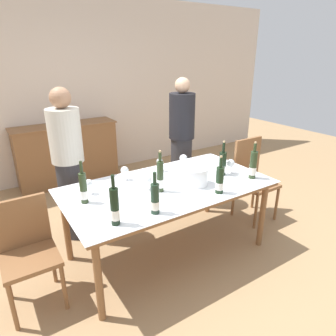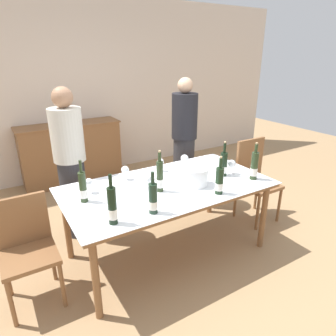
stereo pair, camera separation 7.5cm
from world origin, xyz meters
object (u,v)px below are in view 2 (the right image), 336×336
(wine_glass_2, at_px, (161,162))
(wine_glass_4, at_px, (89,183))
(wine_glass_3, at_px, (125,170))
(chair_right_end, at_px, (254,175))
(sideboard_cabinet, at_px, (72,153))
(person_host, at_px, (71,166))
(wine_glass_5, at_px, (185,159))
(wine_bottle_6, at_px, (112,207))
(person_guest_left, at_px, (184,143))
(wine_bottle_1, at_px, (219,181))
(wine_glass_1, at_px, (232,164))
(wine_glass_0, at_px, (147,180))
(wine_bottle_3, at_px, (83,188))
(wine_bottle_4, at_px, (254,166))
(wine_bottle_2, at_px, (160,177))
(dining_table, at_px, (168,191))
(wine_bottle_5, at_px, (224,165))
(chair_left_end, at_px, (26,244))
(ice_bucket, at_px, (196,176))
(wine_bottle_0, at_px, (153,199))

(wine_glass_2, height_order, wine_glass_4, same)
(wine_glass_3, relative_size, chair_right_end, 0.15)
(sideboard_cabinet, xyz_separation_m, person_host, (-0.37, -1.54, 0.36))
(wine_glass_2, distance_m, wine_glass_5, 0.27)
(sideboard_cabinet, relative_size, wine_glass_3, 10.52)
(wine_bottle_6, xyz_separation_m, person_guest_left, (1.49, 1.25, -0.06))
(chair_right_end, bearing_deg, wine_glass_3, 171.00)
(wine_bottle_1, xyz_separation_m, wine_glass_1, (0.42, 0.29, -0.01))
(wine_glass_0, xyz_separation_m, wine_glass_4, (-0.48, 0.21, 0.01))
(sideboard_cabinet, xyz_separation_m, wine_glass_0, (0.12, -2.37, 0.39))
(sideboard_cabinet, distance_m, wine_bottle_1, 2.88)
(wine_glass_1, bearing_deg, sideboard_cabinet, 112.96)
(wine_bottle_3, xyz_separation_m, person_guest_left, (1.57, 0.79, -0.05))
(wine_glass_2, distance_m, person_guest_left, 0.84)
(wine_glass_0, bearing_deg, wine_bottle_3, 172.85)
(wine_glass_0, xyz_separation_m, person_guest_left, (1.00, 0.86, -0.01))
(wine_bottle_4, height_order, wine_glass_3, wine_bottle_4)
(wine_bottle_2, relative_size, person_guest_left, 0.23)
(wine_bottle_2, relative_size, wine_glass_4, 2.75)
(wine_bottle_2, xyz_separation_m, wine_glass_2, (0.26, 0.43, -0.04))
(dining_table, bearing_deg, wine_glass_1, -7.61)
(person_guest_left, bearing_deg, wine_bottle_6, -139.89)
(wine_bottle_4, xyz_separation_m, wine_glass_4, (-1.51, 0.54, -0.03))
(sideboard_cabinet, xyz_separation_m, wine_bottle_3, (-0.45, -2.30, 0.42))
(wine_bottle_5, distance_m, chair_left_end, 1.95)
(wine_bottle_1, relative_size, wine_glass_0, 2.56)
(sideboard_cabinet, height_order, ice_bucket, sideboard_cabinet)
(person_host, bearing_deg, wine_bottle_0, -75.14)
(sideboard_cabinet, distance_m, wine_glass_2, 2.12)
(dining_table, relative_size, wine_bottle_1, 5.60)
(chair_right_end, bearing_deg, wine_glass_0, -177.19)
(dining_table, distance_m, wine_glass_4, 0.75)
(dining_table, bearing_deg, wine_bottle_4, -20.80)
(wine_glass_3, xyz_separation_m, person_host, (-0.41, 0.50, -0.03))
(wine_glass_0, relative_size, wine_glass_5, 0.87)
(wine_bottle_6, relative_size, wine_glass_2, 2.76)
(wine_bottle_0, xyz_separation_m, wine_bottle_4, (1.19, 0.08, 0.01))
(wine_bottle_3, bearing_deg, wine_glass_2, 16.47)
(wine_glass_5, distance_m, person_guest_left, 0.71)
(wine_bottle_3, xyz_separation_m, chair_right_end, (2.08, 0.00, -0.33))
(wine_bottle_1, distance_m, chair_left_end, 1.70)
(wine_glass_2, bearing_deg, wine_bottle_5, -41.99)
(wine_bottle_5, distance_m, wine_glass_3, 1.01)
(ice_bucket, xyz_separation_m, wine_bottle_3, (-1.03, 0.22, 0.04))
(wine_glass_3, xyz_separation_m, chair_left_end, (-1.00, -0.26, -0.35))
(wine_bottle_0, relative_size, wine_glass_0, 2.53)
(wine_glass_2, distance_m, chair_left_end, 1.48)
(chair_left_end, xyz_separation_m, chair_right_end, (2.58, 0.01, 0.04))
(wine_bottle_2, distance_m, wine_bottle_6, 0.65)
(ice_bucket, xyz_separation_m, wine_glass_5, (0.15, 0.42, 0.02))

